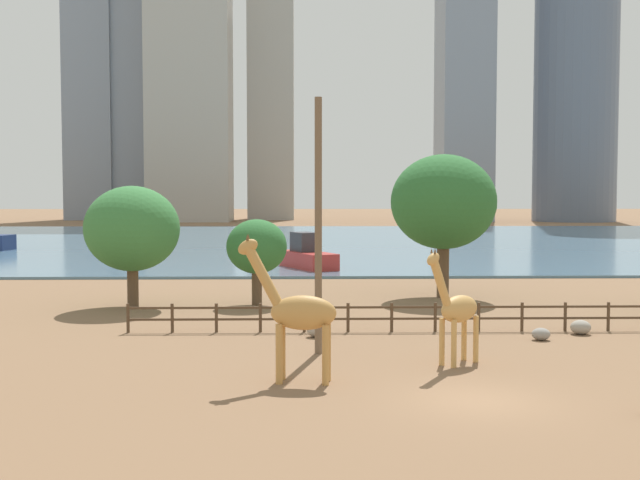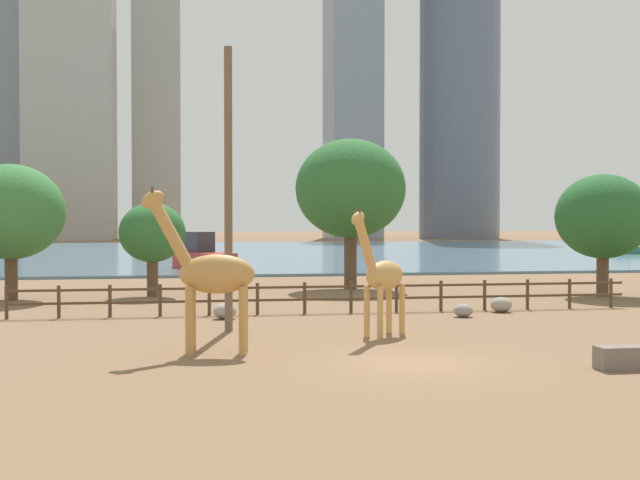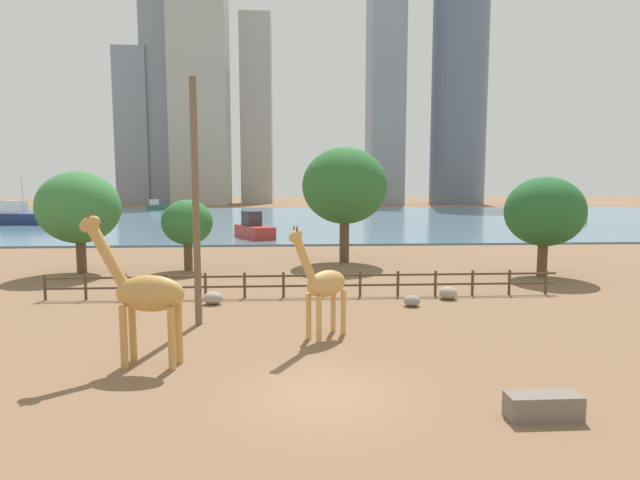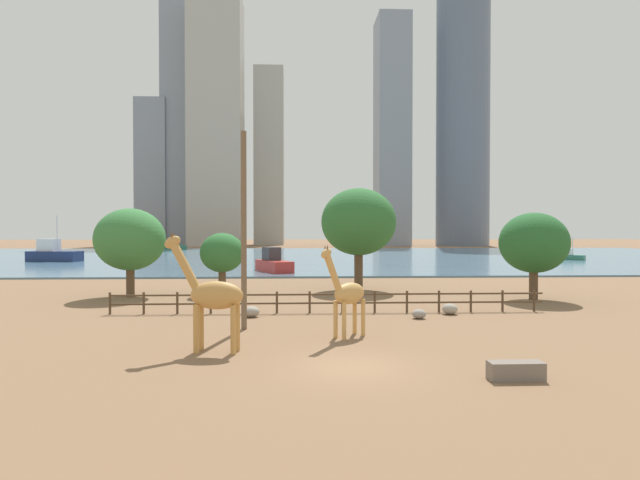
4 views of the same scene
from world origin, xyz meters
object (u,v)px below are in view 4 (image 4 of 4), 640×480
at_px(utility_pole, 244,231).
at_px(tree_left_large, 222,253).
at_px(feeding_trough, 516,371).
at_px(tree_right_tall, 359,222).
at_px(boat_ferry, 273,263).
at_px(giraffe_companion, 212,295).
at_px(boat_sailboat, 53,254).
at_px(tree_center_broad, 534,243).
at_px(boulder_near_fence, 450,309).
at_px(boulder_by_pole, 251,312).
at_px(boat_tug, 570,256).
at_px(boulder_small, 419,314).
at_px(tree_left_small, 130,240).
at_px(boat_barge, 174,246).
at_px(giraffe_tall, 347,293).

distance_m(utility_pole, tree_left_large, 14.06).
xyz_separation_m(utility_pole, feeding_trough, (9.87, -8.94, -4.64)).
relative_size(tree_right_tall, boat_ferry, 1.25).
xyz_separation_m(giraffe_companion, boat_sailboat, (-34.58, 59.07, -0.93)).
xyz_separation_m(tree_center_broad, tree_right_tall, (-11.78, 6.62, 1.61)).
distance_m(utility_pole, tree_right_tall, 18.27).
bearing_deg(boat_ferry, boulder_near_fence, -2.82).
distance_m(boulder_by_pole, boat_tug, 69.81).
xyz_separation_m(boulder_small, boat_ferry, (-9.62, 30.74, 0.90)).
relative_size(feeding_trough, boat_sailboat, 0.22).
height_order(tree_left_large, tree_left_small, tree_left_small).
xyz_separation_m(giraffe_companion, tree_left_large, (-2.34, 18.28, 0.89)).
height_order(boulder_near_fence, tree_left_small, tree_left_small).
relative_size(boat_ferry, boat_barge, 1.13).
bearing_deg(boulder_near_fence, utility_pole, -161.34).
distance_m(boulder_near_fence, tree_left_large, 17.89).
relative_size(boat_ferry, boat_tug, 1.71).
bearing_deg(giraffe_companion, tree_right_tall, -104.08).
relative_size(boulder_by_pole, tree_center_broad, 0.15).
xyz_separation_m(giraffe_tall, utility_pole, (-4.97, 2.09, 2.91)).
bearing_deg(boulder_by_pole, tree_left_small, 136.86).
bearing_deg(feeding_trough, tree_right_tall, 94.70).
distance_m(feeding_trough, tree_left_large, 26.18).
height_order(boulder_near_fence, boat_barge, boat_barge).
bearing_deg(tree_left_small, tree_center_broad, -5.59).
distance_m(tree_left_large, tree_left_small, 6.82).
bearing_deg(boat_tug, tree_left_small, -101.34).
relative_size(boulder_near_fence, boat_barge, 0.15).
bearing_deg(boulder_by_pole, tree_left_large, 107.44).
xyz_separation_m(boulder_near_fence, boulder_by_pole, (-11.62, -0.40, -0.01)).
relative_size(boulder_by_pole, feeding_trough, 0.51).
height_order(boulder_small, feeding_trough, feeding_trough).
height_order(giraffe_tall, tree_center_broad, tree_center_broad).
relative_size(giraffe_companion, boulder_near_fence, 5.47).
xyz_separation_m(giraffe_companion, boulder_small, (10.26, 7.26, -2.06)).
bearing_deg(feeding_trough, boulder_by_pole, 128.26).
distance_m(tree_right_tall, boat_barge, 94.74).
bearing_deg(feeding_trough, giraffe_tall, 125.58).
bearing_deg(tree_left_small, tree_left_large, 7.12).
distance_m(boat_sailboat, boat_tug, 82.79).
xyz_separation_m(boulder_small, tree_left_large, (-12.61, 11.02, 2.95)).
distance_m(utility_pole, boulder_by_pole, 5.83).
bearing_deg(boulder_small, boat_sailboat, 130.88).
distance_m(boulder_small, boat_barge, 108.21).
bearing_deg(tree_right_tall, boulder_small, -83.04).
bearing_deg(giraffe_tall, boulder_near_fence, 179.81).
xyz_separation_m(boat_sailboat, boat_tug, (82.79, 0.41, -0.58)).
xyz_separation_m(giraffe_companion, tree_right_tall, (8.56, 21.20, 3.34)).
relative_size(giraffe_tall, feeding_trough, 2.39).
height_order(utility_pole, tree_left_small, utility_pole).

